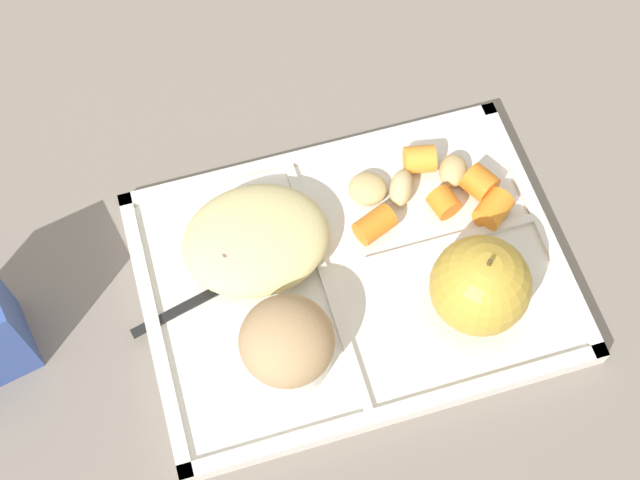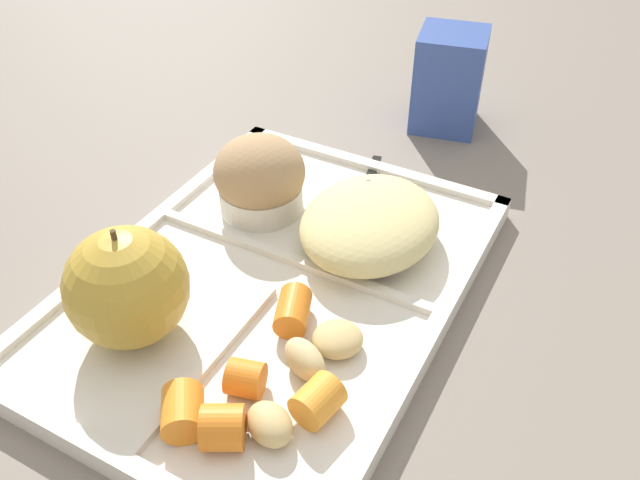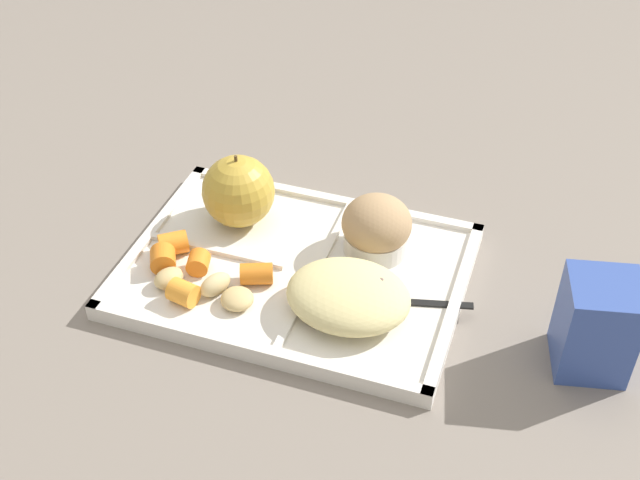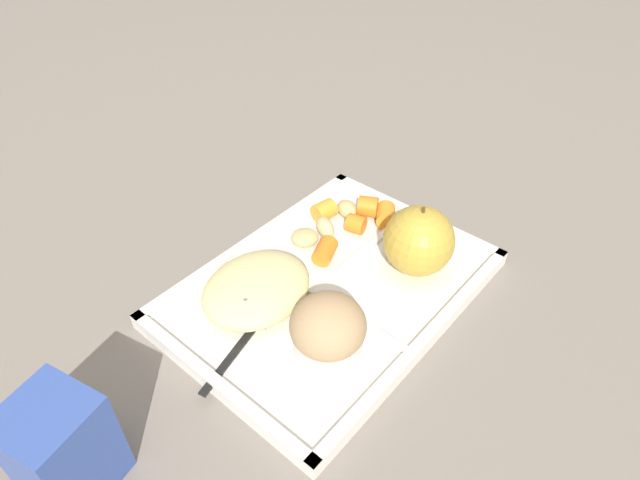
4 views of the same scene
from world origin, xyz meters
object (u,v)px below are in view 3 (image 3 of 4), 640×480
object	(u,v)px
green_apple	(238,191)
plastic_fork	(384,301)
lunch_tray	(296,272)
bran_muffin	(377,228)
milk_carton	(596,325)

from	to	relation	value
green_apple	plastic_fork	bearing A→B (deg)	-21.73
lunch_tray	bran_muffin	world-z (taller)	bran_muffin
plastic_fork	milk_carton	distance (m)	0.21
green_apple	milk_carton	world-z (taller)	green_apple
lunch_tray	bran_muffin	size ratio (longest dim) A/B	4.71
green_apple	bran_muffin	xyz separation A→B (m)	(0.16, -0.00, -0.01)
bran_muffin	milk_carton	xyz separation A→B (m)	(0.23, -0.08, 0.01)
lunch_tray	green_apple	xyz separation A→B (m)	(-0.09, 0.06, 0.05)
lunch_tray	bran_muffin	bearing A→B (deg)	37.70
green_apple	milk_carton	bearing A→B (deg)	-11.38
plastic_fork	milk_carton	world-z (taller)	milk_carton
lunch_tray	bran_muffin	distance (m)	0.10
milk_carton	lunch_tray	bearing A→B (deg)	163.33
green_apple	plastic_fork	size ratio (longest dim) A/B	0.58
green_apple	bran_muffin	distance (m)	0.16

